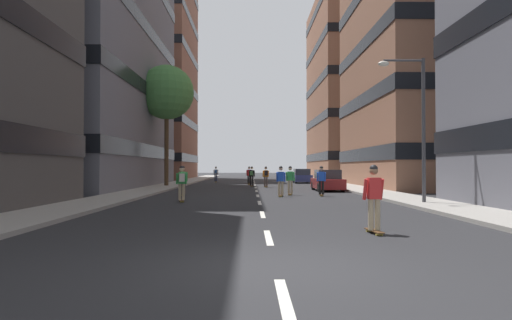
% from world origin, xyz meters
% --- Properties ---
extents(ground_plane, '(178.09, 178.09, 0.00)m').
position_xyz_m(ground_plane, '(0.00, 29.68, 0.00)').
color(ground_plane, '#28282B').
extents(sidewalk_left, '(2.69, 81.63, 0.14)m').
position_xyz_m(sidewalk_left, '(-7.66, 33.39, 0.07)').
color(sidewalk_left, '#9E9991').
rests_on(sidewalk_left, ground_plane).
extents(sidewalk_right, '(2.69, 81.63, 0.14)m').
position_xyz_m(sidewalk_right, '(7.66, 33.39, 0.07)').
color(sidewalk_right, '#9E9991').
rests_on(sidewalk_right, ground_plane).
extents(lane_markings, '(0.16, 67.20, 0.01)m').
position_xyz_m(lane_markings, '(0.00, 30.50, 0.00)').
color(lane_markings, silver).
rests_on(lane_markings, ground_plane).
extents(building_left_mid, '(15.55, 23.49, 25.49)m').
position_xyz_m(building_left_mid, '(-16.72, 28.53, 12.84)').
color(building_left_mid, slate).
rests_on(building_left_mid, ground_plane).
extents(building_left_far, '(15.55, 16.32, 34.63)m').
position_xyz_m(building_left_far, '(-16.72, 53.66, 17.41)').
color(building_left_far, brown).
rests_on(building_left_far, ground_plane).
extents(building_right_far, '(15.55, 19.76, 26.06)m').
position_xyz_m(building_right_far, '(16.72, 53.66, 13.12)').
color(building_right_far, '#9E6B51').
rests_on(building_right_far, ground_plane).
extents(parked_car_near, '(1.82, 4.40, 1.52)m').
position_xyz_m(parked_car_near, '(5.11, 23.13, 0.70)').
color(parked_car_near, maroon).
rests_on(parked_car_near, ground_plane).
extents(parked_car_mid, '(1.82, 4.40, 1.52)m').
position_xyz_m(parked_car_mid, '(5.11, 38.35, 0.70)').
color(parked_car_mid, navy).
rests_on(parked_car_mid, ground_plane).
extents(street_tree_near, '(4.69, 4.69, 10.37)m').
position_xyz_m(street_tree_near, '(-7.66, 29.24, 8.12)').
color(street_tree_near, '#4C3823').
rests_on(street_tree_near, sidewalk_left).
extents(streetlamp_right, '(2.13, 0.30, 6.50)m').
position_xyz_m(streetlamp_right, '(7.02, 11.65, 4.14)').
color(streetlamp_right, '#3F3F44').
rests_on(streetlamp_right, sidewalk_right).
extents(skater_0, '(0.55, 0.92, 1.78)m').
position_xyz_m(skater_0, '(-0.56, 33.97, 0.98)').
color(skater_0, brown).
rests_on(skater_0, ground_plane).
extents(skater_1, '(0.55, 0.92, 1.78)m').
position_xyz_m(skater_1, '(2.75, 3.53, 0.98)').
color(skater_1, brown).
rests_on(skater_1, ground_plane).
extents(skater_2, '(0.53, 0.90, 1.78)m').
position_xyz_m(skater_2, '(-4.32, 40.62, 1.02)').
color(skater_2, brown).
rests_on(skater_2, ground_plane).
extents(skater_3, '(0.56, 0.92, 1.78)m').
position_xyz_m(skater_3, '(-0.31, 30.07, 1.02)').
color(skater_3, brown).
rests_on(skater_3, ground_plane).
extents(skater_4, '(0.57, 0.92, 1.78)m').
position_xyz_m(skater_4, '(-3.82, 13.55, 1.02)').
color(skater_4, brown).
rests_on(skater_4, ground_plane).
extents(skater_5, '(0.56, 0.92, 1.78)m').
position_xyz_m(skater_5, '(1.33, 17.19, 0.98)').
color(skater_5, brown).
rests_on(skater_5, ground_plane).
extents(skater_6, '(0.54, 0.91, 1.78)m').
position_xyz_m(skater_6, '(-0.56, 37.89, 1.02)').
color(skater_6, brown).
rests_on(skater_6, ground_plane).
extents(skater_7, '(0.55, 0.92, 1.78)m').
position_xyz_m(skater_7, '(0.88, 28.61, 1.02)').
color(skater_7, brown).
rests_on(skater_7, ground_plane).
extents(skater_8, '(0.56, 0.92, 1.78)m').
position_xyz_m(skater_8, '(2.00, 18.56, 0.98)').
color(skater_8, brown).
rests_on(skater_8, ground_plane).
extents(skater_9, '(0.56, 0.92, 1.78)m').
position_xyz_m(skater_9, '(-4.44, 17.96, 1.02)').
color(skater_9, brown).
rests_on(skater_9, ground_plane).
extents(skater_10, '(0.55, 0.92, 1.78)m').
position_xyz_m(skater_10, '(3.76, 17.66, 0.98)').
color(skater_10, brown).
rests_on(skater_10, ground_plane).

